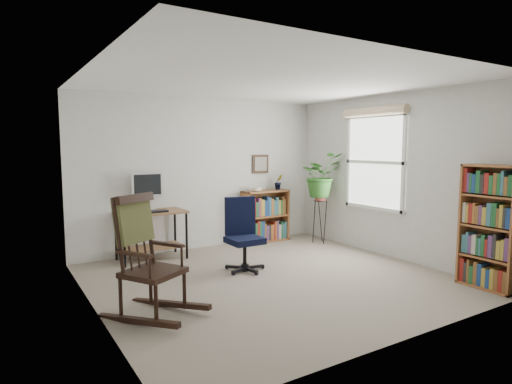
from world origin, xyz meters
TOP-DOWN VIEW (x-y plane):
  - floor at (0.00, 0.00)m, footprint 4.20×4.00m
  - ceiling at (0.00, 0.00)m, footprint 4.20×4.00m
  - wall_back at (0.00, 2.00)m, footprint 4.20×0.00m
  - wall_front at (0.00, -2.00)m, footprint 4.20×0.00m
  - wall_left at (-2.10, 0.00)m, footprint 0.00×4.00m
  - wall_right at (2.10, 0.00)m, footprint 0.00×4.00m
  - window at (2.06, 0.30)m, footprint 0.12×1.20m
  - desk at (-0.98, 1.70)m, footprint 0.98×0.54m
  - monitor at (-0.98, 1.84)m, footprint 0.46×0.16m
  - keyboard at (-0.98, 1.58)m, footprint 0.40×0.15m
  - office_chair at (-0.13, 0.48)m, footprint 0.64×0.64m
  - rocking_chair at (-1.64, -0.37)m, footprint 1.06×1.21m
  - low_bookshelf at (1.07, 1.82)m, footprint 0.84×0.28m
  - tall_bookshelf at (1.92, -1.60)m, footprint 0.27×0.63m
  - plant_stand at (1.80, 1.24)m, footprint 0.29×0.29m
  - spider_plant at (1.80, 1.24)m, footprint 1.69×1.88m
  - potted_plant_small at (1.35, 1.83)m, footprint 0.13×0.24m
  - framed_picture at (1.07, 1.97)m, footprint 0.32×0.04m

SIDE VIEW (x-z plane):
  - floor at x=0.00m, z-range 0.00..0.00m
  - desk at x=-0.98m, z-range 0.00..0.71m
  - plant_stand at x=1.80m, z-range 0.00..0.85m
  - low_bookshelf at x=1.07m, z-range 0.00..0.89m
  - office_chair at x=-0.13m, z-range 0.00..0.98m
  - rocking_chair at x=-1.64m, z-range 0.00..1.20m
  - tall_bookshelf at x=1.92m, z-range 0.00..1.44m
  - keyboard at x=-0.98m, z-range 0.71..0.73m
  - potted_plant_small at x=1.35m, z-range 0.89..0.99m
  - monitor at x=-0.98m, z-range 0.71..1.27m
  - wall_back at x=0.00m, z-range 0.00..2.40m
  - wall_front at x=0.00m, z-range 0.00..2.40m
  - wall_left at x=-2.10m, z-range 0.00..2.40m
  - wall_right at x=2.10m, z-range 0.00..2.40m
  - framed_picture at x=1.07m, z-range 1.18..1.50m
  - window at x=2.06m, z-range 0.65..2.15m
  - spider_plant at x=1.80m, z-range 0.79..2.25m
  - ceiling at x=0.00m, z-range 2.40..2.40m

